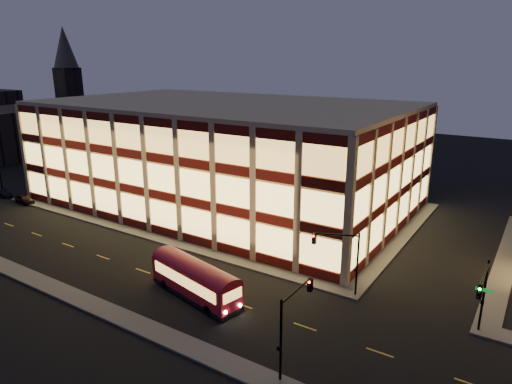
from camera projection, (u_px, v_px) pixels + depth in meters
The scene contains 15 objects.
ground at pixel (157, 243), 52.15m from camera, with size 200.00×200.00×0.00m, color black.
sidewalk_office_south at pixel (145, 234), 54.50m from camera, with size 54.00×2.00×0.15m, color #514F4C.
sidewalk_office_east at pixel (402, 237), 53.78m from camera, with size 2.00×30.00×0.15m, color #514F4C.
sidewalk_tower_west at pixel (507, 258), 48.03m from camera, with size 2.00×30.00×0.15m, color #514F4C.
sidewalk_near at pixel (55, 288), 41.67m from camera, with size 100.00×2.00×0.15m, color #514F4C.
office_building at pixel (224, 153), 65.24m from camera, with size 50.45×30.45×14.50m.
bg_building_a at pixel (7, 133), 97.64m from camera, with size 18.00×28.00×10.00m, color #2D2621.
church_tower at pixel (71, 103), 118.39m from camera, with size 5.00×5.00×18.00m, color #2D2621.
church_spire at pixel (64, 47), 114.44m from camera, with size 6.00×6.00×10.00m, color #4C473F.
traffic_signal_far at pixel (341, 252), 39.57m from camera, with size 3.79×1.87×6.00m.
traffic_signal_right at pixel (483, 291), 32.98m from camera, with size 1.20×4.37×6.00m.
traffic_signal_near at pixel (292, 315), 29.83m from camera, with size 0.32×4.45×6.00m.
trolley_bus at pixel (195, 278), 39.87m from camera, with size 10.14×4.53×3.33m.
parked_car_0 at pixel (24, 199), 66.26m from camera, with size 1.48×3.69×1.26m, color black.
parked_car_1 at pixel (3, 193), 69.38m from camera, with size 1.21×3.48×1.15m, color black.
Camera 1 is at (35.86, -34.41, 20.29)m, focal length 32.00 mm.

